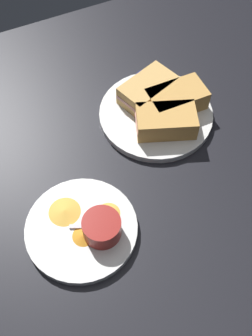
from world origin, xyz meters
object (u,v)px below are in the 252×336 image
object	(u,v)px
sandwich_half_extra	(148,90)
plate_chips_companion	(82,229)
sandwich_half_near	(166,121)
sandwich_half_far	(177,99)
spoon_by_gravy_ramekin	(106,226)
spoon_by_dark_ramekin	(158,111)
ramekin_dark_sauce	(150,87)
ramekin_light_gravy	(102,227)
plate_sandwich_main	(156,114)

from	to	relation	value
sandwich_half_extra	plate_chips_companion	bearing A→B (deg)	42.36
sandwich_half_near	sandwich_half_far	xyz separation A→B (cm)	(-5.26, -4.68, 0.00)
sandwich_half_far	spoon_by_gravy_ramekin	xyz separation A→B (cm)	(27.07, 21.03, -2.04)
sandwich_half_near	spoon_by_dark_ramekin	world-z (taller)	sandwich_half_near
sandwich_half_extra	ramekin_dark_sauce	world-z (taller)	sandwich_half_extra
ramekin_light_gravy	sandwich_half_extra	bearing A→B (deg)	-130.86
sandwich_half_near	plate_chips_companion	xyz separation A→B (cm)	(26.08, 14.36, -3.20)
ramekin_dark_sauce	spoon_by_gravy_ramekin	world-z (taller)	ramekin_dark_sauce
spoon_by_dark_ramekin	spoon_by_gravy_ramekin	world-z (taller)	same
spoon_by_gravy_ramekin	sandwich_half_near	bearing A→B (deg)	-143.14
ramekin_dark_sauce	ramekin_light_gravy	bearing A→B (deg)	48.80
plate_sandwich_main	sandwich_half_extra	xyz separation A→B (cm)	(-0.29, -4.97, 3.20)
plate_sandwich_main	spoon_by_dark_ramekin	world-z (taller)	spoon_by_dark_ramekin
sandwich_half_extra	plate_chips_companion	size ratio (longest dim) A/B	0.68
sandwich_half_far	ramekin_light_gravy	distance (cm)	35.52
sandwich_half_near	sandwich_half_extra	distance (cm)	9.96
plate_sandwich_main	spoon_by_gravy_ramekin	bearing A→B (deg)	43.98
sandwich_half_near	ramekin_dark_sauce	size ratio (longest dim) A/B	1.90
plate_chips_companion	sandwich_half_near	bearing A→B (deg)	-151.15
sandwich_half_far	spoon_by_dark_ramekin	xyz separation A→B (cm)	(4.46, -0.12, -2.04)
sandwich_half_near	sandwich_half_extra	world-z (taller)	same
plate_sandwich_main	spoon_by_gravy_ramekin	size ratio (longest dim) A/B	2.74
plate_sandwich_main	sandwich_half_near	size ratio (longest dim) A/B	1.76
sandwich_half_extra	plate_chips_companion	world-z (taller)	sandwich_half_extra
ramekin_dark_sauce	spoon_by_dark_ramekin	distance (cm)	6.29
sandwich_half_far	ramekin_dark_sauce	xyz separation A→B (cm)	(3.71, -6.05, -0.08)
sandwich_half_near	sandwich_half_far	distance (cm)	7.04
ramekin_dark_sauce	ramekin_light_gravy	xyz separation A→B (cm)	(24.35, 27.82, 0.00)
plate_sandwich_main	spoon_by_gravy_ramekin	xyz separation A→B (cm)	(22.10, 21.32, 1.16)
plate_sandwich_main	plate_chips_companion	distance (cm)	32.70
sandwich_half_extra	ramekin_light_gravy	xyz separation A→B (cm)	(23.38, 27.03, -0.08)
ramekin_dark_sauce	spoon_by_gravy_ramekin	xyz separation A→B (cm)	(23.35, 27.09, -1.95)
sandwich_half_extra	spoon_by_dark_ramekin	distance (cm)	5.54
plate_sandwich_main	spoon_by_dark_ramekin	xyz separation A→B (cm)	(-0.51, 0.17, 1.16)
plate_sandwich_main	sandwich_half_near	bearing A→B (deg)	86.68
plate_sandwich_main	ramekin_dark_sauce	distance (cm)	6.67
ramekin_dark_sauce	spoon_by_gravy_ramekin	distance (cm)	35.82
sandwich_half_extra	spoon_by_gravy_ramekin	size ratio (longest dim) A/B	1.55
sandwich_half_far	spoon_by_gravy_ramekin	bearing A→B (deg)	37.85
sandwich_half_near	ramekin_dark_sauce	distance (cm)	10.85
sandwich_half_near	ramekin_light_gravy	xyz separation A→B (cm)	(22.81, 17.09, -0.08)
spoon_by_dark_ramekin	ramekin_light_gravy	bearing A→B (deg)	42.84
plate_sandwich_main	sandwich_half_far	size ratio (longest dim) A/B	1.95
sandwich_half_far	spoon_by_gravy_ramekin	distance (cm)	34.34
sandwich_half_near	ramekin_light_gravy	distance (cm)	28.50
plate_sandwich_main	sandwich_half_near	distance (cm)	5.92
plate_chips_companion	plate_sandwich_main	bearing A→B (deg)	-143.75
sandwich_half_far	spoon_by_dark_ramekin	world-z (taller)	sandwich_half_far
spoon_by_dark_ramekin	ramekin_dark_sauce	bearing A→B (deg)	-97.19
plate_sandwich_main	sandwich_half_far	bearing A→B (deg)	176.68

